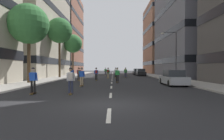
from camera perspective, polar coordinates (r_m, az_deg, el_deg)
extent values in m
plane|color=#28282B|center=(35.22, 0.06, -2.16)|extent=(156.71, 156.71, 0.00)
cube|color=#9E9991|center=(39.55, -13.07, -1.76)|extent=(3.27, 71.83, 0.14)
cube|color=#9E9991|center=(39.48, 13.25, -1.77)|extent=(3.27, 71.83, 0.14)
cube|color=silver|center=(7.28, -0.92, -13.19)|extent=(0.16, 2.20, 0.01)
cube|color=silver|center=(12.19, -0.42, -7.54)|extent=(0.16, 2.20, 0.01)
cube|color=silver|center=(17.15, -0.21, -5.15)|extent=(0.16, 2.20, 0.01)
cube|color=silver|center=(22.13, -0.09, -3.83)|extent=(0.16, 2.20, 0.01)
cube|color=silver|center=(27.12, -0.02, -3.00)|extent=(0.16, 2.20, 0.01)
cube|color=silver|center=(32.11, 0.03, -2.43)|extent=(0.16, 2.20, 0.01)
cube|color=silver|center=(37.10, 0.07, -2.01)|extent=(0.16, 2.20, 0.01)
cube|color=silver|center=(42.10, 0.10, -1.69)|extent=(0.16, 2.20, 0.01)
cube|color=silver|center=(47.09, 0.12, -1.44)|extent=(0.16, 2.20, 0.01)
cube|color=silver|center=(52.09, 0.14, -1.23)|extent=(0.16, 2.20, 0.01)
cube|color=silver|center=(57.09, 0.15, -1.07)|extent=(0.16, 2.20, 0.01)
cube|color=silver|center=(62.09, 0.16, -0.92)|extent=(0.16, 2.20, 0.01)
cube|color=silver|center=(67.09, 0.17, -0.80)|extent=(0.16, 2.20, 0.01)
cube|color=#B2A893|center=(43.35, -25.26, 14.59)|extent=(14.65, 22.54, 24.43)
cube|color=black|center=(42.08, -25.20, 2.23)|extent=(14.77, 22.66, 1.10)
cube|color=black|center=(42.50, -25.23, 8.83)|extent=(14.77, 22.66, 1.10)
cube|color=black|center=(43.47, -25.27, 15.22)|extent=(14.77, 22.66, 1.10)
cube|color=brown|center=(62.37, -16.85, 10.25)|extent=(14.65, 21.46, 24.28)
cube|color=black|center=(61.51, -16.82, 1.74)|extent=(14.77, 21.58, 1.10)
cube|color=black|center=(61.79, -16.84, 6.25)|extent=(14.77, 21.58, 1.10)
cube|color=black|center=(62.45, -16.86, 10.69)|extent=(14.77, 21.58, 1.10)
cube|color=black|center=(63.48, -16.87, 15.01)|extent=(14.77, 21.58, 1.10)
cube|color=black|center=(64.85, -16.89, 19.17)|extent=(14.77, 21.58, 1.10)
cube|color=slate|center=(43.41, 25.50, 15.61)|extent=(14.65, 20.23, 25.96)
cube|color=black|center=(41.96, 25.43, 2.49)|extent=(14.77, 20.35, 1.10)
cube|color=black|center=(42.45, 25.47, 9.51)|extent=(14.77, 20.35, 1.10)
cube|color=black|center=(43.55, 25.51, 16.27)|extent=(14.77, 20.35, 1.10)
cube|color=#9E6B51|center=(62.01, 17.19, 8.64)|extent=(14.65, 16.09, 20.73)
cube|color=black|center=(61.42, 17.16, 1.93)|extent=(14.77, 16.21, 1.10)
cube|color=black|center=(61.75, 17.18, 6.74)|extent=(14.77, 16.21, 1.10)
cube|color=black|center=(62.52, 17.20, 11.47)|extent=(14.77, 16.21, 1.10)
cube|color=black|center=(63.69, 17.21, 16.05)|extent=(14.77, 16.21, 1.10)
cube|color=black|center=(41.86, 8.55, -0.99)|extent=(1.80, 4.40, 0.70)
cube|color=#2D3338|center=(41.70, 8.58, -0.08)|extent=(1.60, 2.10, 0.64)
cylinder|color=black|center=(43.20, 7.22, -1.21)|extent=(0.22, 0.64, 0.64)
cylinder|color=black|center=(43.42, 9.32, -1.21)|extent=(0.22, 0.64, 0.64)
cylinder|color=black|center=(40.33, 7.72, -1.35)|extent=(0.22, 0.64, 0.64)
cylinder|color=black|center=(40.56, 9.96, -1.34)|extent=(0.22, 0.64, 0.64)
cube|color=black|center=(47.92, 7.50, -0.78)|extent=(1.80, 4.40, 0.70)
cube|color=#2D3338|center=(47.76, 7.53, 0.02)|extent=(1.60, 2.10, 0.64)
cylinder|color=black|center=(49.28, 6.37, -0.98)|extent=(0.22, 0.64, 0.64)
cylinder|color=black|center=(49.47, 8.21, -0.98)|extent=(0.22, 0.64, 0.64)
cylinder|color=black|center=(46.40, 6.74, -1.08)|extent=(0.22, 0.64, 0.64)
cylinder|color=black|center=(46.60, 8.70, -1.08)|extent=(0.22, 0.64, 0.64)
cube|color=#B2B7BF|center=(20.00, 17.80, -2.84)|extent=(1.80, 4.40, 0.70)
cube|color=#2D3338|center=(19.83, 17.93, -0.93)|extent=(1.60, 2.10, 0.64)
cylinder|color=black|center=(21.19, 14.55, -3.20)|extent=(0.22, 0.64, 0.64)
cylinder|color=black|center=(21.64, 18.66, -3.14)|extent=(0.22, 0.64, 0.64)
cylinder|color=black|center=(18.40, 16.77, -3.80)|extent=(0.22, 0.64, 0.64)
cylinder|color=black|center=(18.91, 21.44, -3.69)|extent=(0.22, 0.64, 0.64)
cylinder|color=#4C3823|center=(33.84, -15.40, 3.41)|extent=(0.36, 0.36, 6.46)
sphere|color=#387A3D|center=(34.40, -15.42, 11.31)|extent=(4.30, 4.30, 4.30)
cylinder|color=#4C3823|center=(44.38, -11.59, 2.25)|extent=(0.36, 0.36, 5.65)
sphere|color=#387A3D|center=(44.70, -11.61, 7.74)|extent=(4.16, 4.16, 4.16)
cylinder|color=#4C3823|center=(22.60, -23.59, 2.69)|extent=(0.36, 0.36, 4.84)
sphere|color=#387A3D|center=(23.07, -23.64, 12.50)|extent=(4.32, 4.32, 4.32)
cylinder|color=#3F3F44|center=(27.21, 18.58, 4.11)|extent=(0.16, 0.16, 6.50)
cylinder|color=#3F3F44|center=(27.31, 16.78, 10.76)|extent=(1.80, 0.10, 0.10)
ellipsoid|color=silver|center=(27.05, 14.92, 10.54)|extent=(0.50, 0.30, 0.24)
cube|color=brown|center=(27.74, -9.96, -2.77)|extent=(0.27, 0.91, 0.02)
cylinder|color=#D8BF4C|center=(28.05, -9.80, -2.83)|extent=(0.18, 0.08, 0.07)
cylinder|color=#D8BF4C|center=(27.43, -10.13, -2.91)|extent=(0.18, 0.08, 0.07)
cylinder|color=black|center=(27.74, -10.14, -1.92)|extent=(0.15, 0.15, 0.80)
cylinder|color=black|center=(27.69, -9.78, -1.92)|extent=(0.15, 0.15, 0.80)
cube|color=blue|center=(27.69, -9.97, -0.52)|extent=(0.33, 0.22, 0.55)
cylinder|color=blue|center=(27.80, -10.38, -0.58)|extent=(0.11, 0.24, 0.55)
cylinder|color=blue|center=(27.69, -9.50, -0.58)|extent=(0.11, 0.24, 0.55)
sphere|color=#997051|center=(27.71, -9.96, 0.42)|extent=(0.22, 0.22, 0.22)
sphere|color=black|center=(27.71, -9.96, 0.52)|extent=(0.21, 0.21, 0.21)
cube|color=black|center=(27.52, -10.06, -0.47)|extent=(0.27, 0.18, 0.40)
cube|color=brown|center=(31.97, -1.19, -2.30)|extent=(0.38, 0.92, 0.02)
cylinder|color=#D8BF4C|center=(32.29, -1.06, -2.36)|extent=(0.19, 0.11, 0.07)
cylinder|color=#D8BF4C|center=(31.66, -1.32, -2.42)|extent=(0.19, 0.11, 0.07)
cylinder|color=tan|center=(31.97, -1.35, -1.56)|extent=(0.17, 0.17, 0.80)
cylinder|color=tan|center=(31.93, -1.04, -1.57)|extent=(0.17, 0.17, 0.80)
cube|color=green|center=(31.93, -1.19, -0.35)|extent=(0.35, 0.26, 0.55)
cylinder|color=green|center=(32.03, -1.56, -0.40)|extent=(0.13, 0.24, 0.55)
cylinder|color=green|center=(31.93, -0.79, -0.40)|extent=(0.13, 0.24, 0.55)
sphere|color=#997051|center=(31.95, -1.18, 0.46)|extent=(0.22, 0.22, 0.22)
sphere|color=black|center=(31.95, -1.18, 0.55)|extent=(0.21, 0.21, 0.21)
cube|color=#A52626|center=(31.76, -1.27, -0.31)|extent=(0.29, 0.21, 0.40)
cube|color=brown|center=(41.96, 4.03, -1.59)|extent=(0.26, 0.91, 0.02)
cylinder|color=#D8BF4C|center=(42.29, 4.04, -1.64)|extent=(0.18, 0.08, 0.07)
cylinder|color=#D8BF4C|center=(41.65, 4.03, -1.67)|extent=(0.18, 0.08, 0.07)
cylinder|color=#2D334C|center=(41.95, 3.91, -1.03)|extent=(0.15, 0.15, 0.80)
cylinder|color=#2D334C|center=(41.95, 4.16, -1.03)|extent=(0.15, 0.15, 0.80)
cube|color=orange|center=(41.93, 4.03, -0.11)|extent=(0.33, 0.22, 0.55)
cylinder|color=orange|center=(41.99, 3.73, -0.14)|extent=(0.11, 0.24, 0.55)
cylinder|color=orange|center=(41.98, 4.34, -0.14)|extent=(0.11, 0.24, 0.55)
sphere|color=tan|center=(41.95, 4.04, 0.51)|extent=(0.22, 0.22, 0.22)
sphere|color=black|center=(41.95, 4.04, 0.58)|extent=(0.21, 0.21, 0.21)
cube|color=#3F72BF|center=(41.75, 4.03, -0.07)|extent=(0.27, 0.18, 0.40)
cube|color=brown|center=(26.22, -4.73, -2.96)|extent=(0.35, 0.92, 0.02)
cylinder|color=#D8BF4C|center=(26.54, -4.79, -3.02)|extent=(0.19, 0.10, 0.07)
cylinder|color=#D8BF4C|center=(25.90, -4.67, -3.11)|extent=(0.19, 0.10, 0.07)
cylinder|color=black|center=(26.19, -4.93, -2.06)|extent=(0.16, 0.16, 0.80)
cylinder|color=black|center=(26.20, -4.54, -2.06)|extent=(0.16, 0.16, 0.80)
cube|color=blue|center=(26.17, -4.73, -0.59)|extent=(0.35, 0.25, 0.55)
cylinder|color=blue|center=(26.20, -5.22, -0.64)|extent=(0.13, 0.24, 0.55)
cylinder|color=blue|center=(26.24, -4.26, -0.64)|extent=(0.13, 0.24, 0.55)
sphere|color=#997051|center=(26.18, -4.74, 0.41)|extent=(0.22, 0.22, 0.22)
sphere|color=black|center=(26.18, -4.74, 0.52)|extent=(0.21, 0.21, 0.21)
cube|color=#A52626|center=(25.99, -4.70, -0.53)|extent=(0.28, 0.20, 0.40)
cube|color=brown|center=(13.75, -22.50, -6.33)|extent=(0.27, 0.91, 0.02)
cylinder|color=#D8BF4C|center=(14.06, -22.09, -6.37)|extent=(0.18, 0.08, 0.07)
cylinder|color=#D8BF4C|center=(13.45, -22.93, -6.69)|extent=(0.18, 0.08, 0.07)
cylinder|color=black|center=(13.73, -22.87, -4.61)|extent=(0.15, 0.15, 0.80)
cylinder|color=black|center=(13.68, -22.15, -4.63)|extent=(0.15, 0.15, 0.80)
cube|color=blue|center=(13.66, -22.52, -1.80)|extent=(0.33, 0.22, 0.55)
cylinder|color=blue|center=(13.78, -23.32, -1.89)|extent=(0.11, 0.24, 0.55)
cylinder|color=blue|center=(13.64, -21.58, -1.91)|extent=(0.11, 0.24, 0.55)
sphere|color=beige|center=(13.67, -22.50, 0.11)|extent=(0.22, 0.22, 0.22)
sphere|color=black|center=(13.67, -22.50, 0.32)|extent=(0.21, 0.21, 0.21)
cube|color=brown|center=(32.57, 1.09, -2.25)|extent=(0.38, 0.92, 0.02)
cylinder|color=#D8BF4C|center=(32.88, 1.20, -2.30)|extent=(0.19, 0.11, 0.07)
cylinder|color=#D8BF4C|center=(32.26, 0.99, -2.36)|extent=(0.19, 0.11, 0.07)
cylinder|color=black|center=(32.57, 0.94, -1.52)|extent=(0.17, 0.17, 0.80)
cylinder|color=black|center=(32.53, 1.25, -1.52)|extent=(0.17, 0.17, 0.80)
cube|color=white|center=(32.53, 1.09, -0.33)|extent=(0.35, 0.26, 0.55)
cylinder|color=white|center=(32.62, 0.73, -0.38)|extent=(0.13, 0.24, 0.55)
cylinder|color=white|center=(32.54, 1.49, -0.38)|extent=(0.13, 0.24, 0.55)
sphere|color=beige|center=(32.55, 1.10, 0.47)|extent=(0.22, 0.22, 0.22)
sphere|color=black|center=(32.54, 1.10, 0.55)|extent=(0.21, 0.21, 0.21)
cube|color=brown|center=(22.68, 1.61, -3.53)|extent=(0.39, 0.92, 0.02)
cylinder|color=#D8BF4C|center=(23.00, 1.76, -3.59)|extent=(0.19, 0.11, 0.07)
cylinder|color=#D8BF4C|center=(22.37, 1.45, -3.71)|extent=(0.19, 0.11, 0.07)
cylinder|color=black|center=(22.67, 1.38, -2.49)|extent=(0.17, 0.17, 0.80)
cylinder|color=black|center=(22.64, 1.83, -2.49)|extent=(0.17, 0.17, 0.80)
cube|color=green|center=(22.63, 1.61, -0.78)|extent=(0.36, 0.26, 0.55)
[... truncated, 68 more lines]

